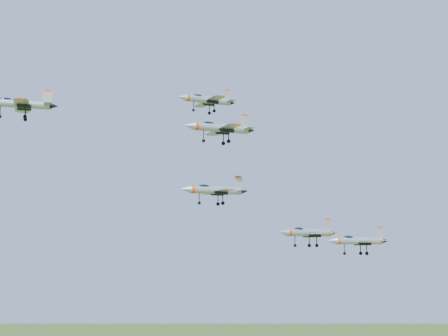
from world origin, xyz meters
TOP-DOWN VIEW (x-y plane):
  - jet_lead at (-28.19, 13.83)m, footprint 13.88×11.75m
  - jet_left_high at (1.47, -3.87)m, footprint 11.81×9.78m
  - jet_right_high at (-5.56, -20.53)m, footprint 11.82×9.87m
  - jet_left_low at (7.09, 2.96)m, footprint 14.06×11.76m
  - jet_right_low at (15.82, -14.74)m, footprint 12.26×10.12m
  - jet_trail at (35.00, -6.71)m, footprint 13.71×11.59m

SIDE VIEW (x-z plane):
  - jet_trail at x=35.00m, z-range 119.67..123.37m
  - jet_right_low at x=15.82m, z-range 121.09..124.37m
  - jet_left_low at x=7.09m, z-range 129.33..133.10m
  - jet_right_high at x=-5.56m, z-range 136.73..139.89m
  - jet_lead at x=-28.19m, z-range 144.43..148.18m
  - jet_left_high at x=1.47m, z-range 145.46..148.61m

